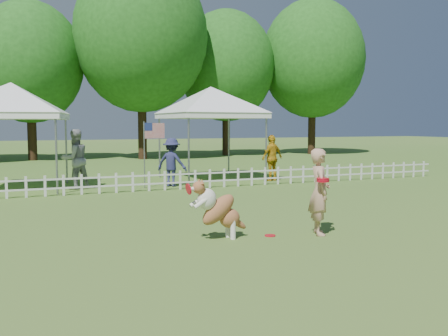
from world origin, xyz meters
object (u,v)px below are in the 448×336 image
at_px(dog, 219,209).
at_px(canopy_tent_left, 13,137).
at_px(spectator_c, 272,158).
at_px(spectator_b, 172,162).
at_px(canopy_tent_right, 211,134).
at_px(flag_pole, 144,155).
at_px(frisbee_on_turf, 270,235).
at_px(handler, 319,192).
at_px(spectator_a, 75,159).

height_order(dog, canopy_tent_left, canopy_tent_left).
bearing_deg(spectator_c, spectator_b, -16.15).
relative_size(canopy_tent_right, flag_pole, 1.57).
bearing_deg(frisbee_on_turf, spectator_c, 61.26).
distance_m(handler, canopy_tent_right, 9.62).
distance_m(dog, canopy_tent_right, 9.81).
distance_m(spectator_a, spectator_c, 6.84).
distance_m(canopy_tent_right, spectator_c, 2.42).
bearing_deg(spectator_a, canopy_tent_right, 169.22).
xyz_separation_m(dog, flag_pole, (0.55, 7.56, 0.53)).
height_order(handler, spectator_b, handler).
bearing_deg(frisbee_on_turf, handler, -13.92).
height_order(dog, flag_pole, flag_pole).
distance_m(flag_pole, spectator_c, 4.78).
bearing_deg(canopy_tent_right, flag_pole, -155.00).
height_order(dog, frisbee_on_turf, dog).
distance_m(dog, frisbee_on_turf, 1.10).
bearing_deg(canopy_tent_left, handler, -49.71).
xyz_separation_m(handler, frisbee_on_turf, (-0.90, 0.22, -0.79)).
distance_m(dog, canopy_tent_left, 9.51).
bearing_deg(handler, dog, 100.53).
bearing_deg(handler, flag_pole, 30.18).
xyz_separation_m(handler, spectator_c, (3.45, 8.16, 0.03)).
bearing_deg(frisbee_on_turf, dog, 173.42).
bearing_deg(spectator_a, dog, 79.81).
bearing_deg(handler, spectator_c, -2.20).
relative_size(canopy_tent_right, spectator_a, 1.77).
relative_size(canopy_tent_right, spectator_b, 2.10).
relative_size(canopy_tent_right, spectator_c, 2.01).
height_order(canopy_tent_right, spectator_a, canopy_tent_right).
height_order(dog, spectator_b, spectator_b).
height_order(handler, spectator_c, spectator_c).
relative_size(spectator_a, spectator_b, 1.19).
xyz_separation_m(dog, frisbee_on_turf, (0.96, -0.11, -0.53)).
bearing_deg(spectator_b, spectator_c, -134.93).
bearing_deg(flag_pole, canopy_tent_left, 145.10).
bearing_deg(handler, spectator_a, 42.16).
height_order(dog, canopy_tent_right, canopy_tent_right).
relative_size(handler, spectator_b, 1.01).
bearing_deg(handler, canopy_tent_right, 11.21).
bearing_deg(spectator_a, flag_pole, 140.81).
relative_size(spectator_a, spectator_c, 1.14).
bearing_deg(dog, handler, -14.88).
distance_m(canopy_tent_left, flag_pole, 4.09).
relative_size(frisbee_on_turf, spectator_c, 0.12).
bearing_deg(spectator_a, spectator_b, 148.14).
height_order(canopy_tent_left, canopy_tent_right, canopy_tent_right).
bearing_deg(canopy_tent_left, spectator_b, -3.03).
xyz_separation_m(handler, spectator_a, (-3.37, 8.59, 0.14)).
xyz_separation_m(canopy_tent_left, spectator_c, (8.61, -1.03, -0.80)).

